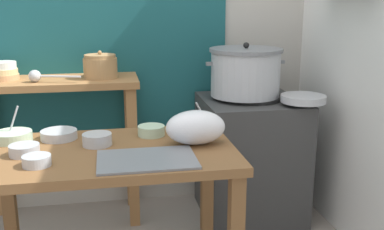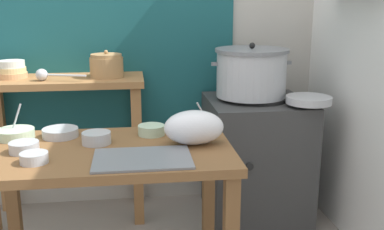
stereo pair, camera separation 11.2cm
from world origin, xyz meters
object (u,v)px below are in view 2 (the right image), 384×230
(prep_bowl_1, at_px, (34,157))
(prep_bowl_6, at_px, (96,137))
(prep_bowl_0, at_px, (151,130))
(prep_bowl_5, at_px, (15,133))
(prep_bowl_3, at_px, (24,147))
(prep_table, at_px, (109,172))
(clay_pot, at_px, (107,66))
(wide_pan, at_px, (309,100))
(steamer_pot, at_px, (251,73))
(stove_block, at_px, (256,158))
(ladle, at_px, (44,75))
(back_shelf_table, at_px, (65,114))
(plastic_bag, at_px, (194,127))
(prep_bowl_2, at_px, (60,132))
(bowl_stack_enamel, at_px, (12,70))
(serving_tray, at_px, (142,159))
(prep_bowl_4, at_px, (203,123))

(prep_bowl_1, xyz_separation_m, prep_bowl_6, (0.23, 0.22, 0.01))
(prep_bowl_0, xyz_separation_m, prep_bowl_5, (-0.64, 0.02, -0.00))
(prep_bowl_3, bearing_deg, prep_table, 1.43)
(clay_pot, height_order, wide_pan, clay_pot)
(steamer_pot, bearing_deg, stove_block, -26.62)
(ladle, bearing_deg, back_shelf_table, 44.15)
(prep_table, relative_size, steamer_pot, 2.24)
(prep_bowl_5, distance_m, prep_bowl_6, 0.41)
(plastic_bag, height_order, prep_bowl_2, plastic_bag)
(prep_bowl_5, bearing_deg, bowl_stack_enamel, 103.25)
(bowl_stack_enamel, bearing_deg, clay_pot, -3.27)
(prep_bowl_3, bearing_deg, wide_pan, 18.74)
(bowl_stack_enamel, bearing_deg, wide_pan, -12.43)
(prep_table, relative_size, ladle, 3.74)
(clay_pot, xyz_separation_m, plastic_bag, (0.42, -0.82, -0.17))
(stove_block, bearing_deg, back_shelf_table, 173.65)
(plastic_bag, relative_size, wide_pan, 1.04)
(plastic_bag, relative_size, prep_bowl_3, 2.16)
(bowl_stack_enamel, relative_size, prep_bowl_6, 1.33)
(plastic_bag, bearing_deg, serving_tray, -142.83)
(steamer_pot, bearing_deg, plastic_bag, -122.12)
(prep_bowl_3, bearing_deg, prep_bowl_2, 60.29)
(back_shelf_table, height_order, prep_bowl_6, back_shelf_table)
(stove_block, bearing_deg, prep_bowl_2, -155.69)
(stove_block, bearing_deg, ladle, 178.05)
(prep_bowl_2, height_order, prep_bowl_5, prep_bowl_5)
(prep_table, relative_size, wide_pan, 4.24)
(serving_tray, distance_m, prep_bowl_5, 0.69)
(prep_bowl_0, height_order, prep_bowl_1, prep_bowl_0)
(clay_pot, bearing_deg, back_shelf_table, -180.00)
(prep_bowl_4, xyz_separation_m, prep_bowl_6, (-0.52, -0.17, -0.00))
(back_shelf_table, distance_m, wide_pan, 1.45)
(prep_table, distance_m, clay_pot, 0.91)
(steamer_pot, bearing_deg, back_shelf_table, 174.43)
(back_shelf_table, xyz_separation_m, bowl_stack_enamel, (-0.29, 0.03, 0.27))
(serving_tray, distance_m, prep_bowl_4, 0.52)
(prep_bowl_1, bearing_deg, wide_pan, 24.58)
(prep_table, height_order, prep_bowl_0, prep_bowl_0)
(back_shelf_table, bearing_deg, ladle, -135.85)
(prep_bowl_4, height_order, prep_bowl_5, prep_bowl_5)
(steamer_pot, bearing_deg, prep_bowl_4, -127.69)
(prep_table, xyz_separation_m, prep_bowl_4, (0.46, 0.25, 0.14))
(back_shelf_table, bearing_deg, plastic_bag, -50.32)
(prep_bowl_3, height_order, prep_bowl_4, prep_bowl_4)
(back_shelf_table, distance_m, prep_bowl_2, 0.63)
(prep_table, height_order, prep_bowl_5, prep_bowl_5)
(steamer_pot, relative_size, prep_bowl_6, 3.75)
(prep_bowl_2, bearing_deg, plastic_bag, -17.47)
(serving_tray, xyz_separation_m, prep_bowl_3, (-0.50, 0.16, 0.02))
(prep_bowl_5, relative_size, prep_bowl_6, 1.33)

